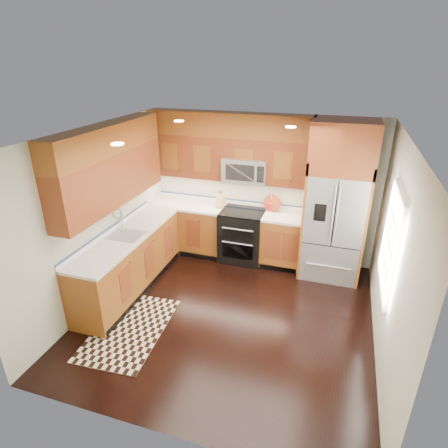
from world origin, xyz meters
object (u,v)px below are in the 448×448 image
(knife_block, at_px, (220,200))
(utensil_crock, at_px, (270,205))
(range, at_px, (242,235))
(refrigerator, at_px, (336,203))
(rug, at_px, (130,329))

(knife_block, distance_m, utensil_crock, 0.89)
(range, bearing_deg, knife_block, 168.20)
(refrigerator, relative_size, utensil_crock, 8.23)
(refrigerator, relative_size, rug, 1.71)
(range, relative_size, rug, 0.62)
(range, relative_size, knife_block, 3.01)
(range, distance_m, rug, 2.61)
(refrigerator, bearing_deg, utensil_crock, 168.87)
(knife_block, relative_size, utensil_crock, 0.99)
(refrigerator, bearing_deg, rug, -136.79)
(refrigerator, height_order, knife_block, refrigerator)
(range, height_order, utensil_crock, utensil_crock)
(utensil_crock, bearing_deg, rug, -118.51)
(rug, xyz_separation_m, utensil_crock, (1.39, 2.57, 1.04))
(range, xyz_separation_m, rug, (-0.95, -2.39, -0.46))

